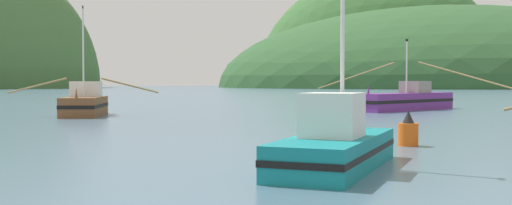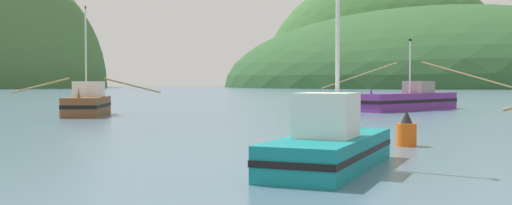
{
  "view_description": "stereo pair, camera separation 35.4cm",
  "coord_description": "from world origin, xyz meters",
  "views": [
    {
      "loc": [
        -5.41,
        -3.15,
        2.49
      ],
      "look_at": [
        3.32,
        25.9,
        1.4
      ],
      "focal_mm": 42.68,
      "sensor_mm": 36.0,
      "label": 1
    },
    {
      "loc": [
        -5.07,
        -3.25,
        2.49
      ],
      "look_at": [
        3.32,
        25.9,
        1.4
      ],
      "focal_mm": 42.68,
      "sensor_mm": 36.0,
      "label": 2
    }
  ],
  "objects": [
    {
      "name": "hill_far_left",
      "position": [
        131.97,
        249.09,
        0.0
      ],
      "size": [
        120.54,
        96.43,
        105.44
      ],
      "primitive_type": "ellipsoid",
      "color": "#386633",
      "rests_on": "ground"
    },
    {
      "name": "fishing_boat_teal",
      "position": [
        1.62,
        12.52,
        0.66
      ],
      "size": [
        5.91,
        6.63,
        6.3
      ],
      "rotation": [
        0.0,
        0.0,
        0.9
      ],
      "color": "#147F84",
      "rests_on": "ground"
    },
    {
      "name": "hill_mid_left",
      "position": [
        143.63,
        213.1,
        0.0
      ],
      "size": [
        193.53,
        154.82,
        64.68
      ],
      "primitive_type": "ellipsoid",
      "color": "#2D562D",
      "rests_on": "ground"
    },
    {
      "name": "fishing_boat_brown",
      "position": [
        -4.69,
        41.36,
        0.84
      ],
      "size": [
        10.2,
        6.47,
        7.72
      ],
      "rotation": [
        0.0,
        0.0,
        4.52
      ],
      "color": "brown",
      "rests_on": "ground"
    },
    {
      "name": "channel_buoy",
      "position": [
        6.82,
        17.33,
        0.55
      ],
      "size": [
        0.76,
        0.76,
        1.37
      ],
      "color": "#E55914",
      "rests_on": "ground"
    },
    {
      "name": "fishing_boat_purple",
      "position": [
        21.54,
        42.35,
        0.85
      ],
      "size": [
        11.47,
        17.28,
        6.01
      ],
      "rotation": [
        0.0,
        0.0,
        3.61
      ],
      "color": "#6B2D84",
      "rests_on": "ground"
    }
  ]
}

